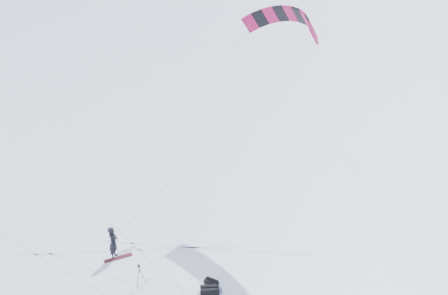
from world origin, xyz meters
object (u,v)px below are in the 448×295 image
object	(u,v)px
snowkiter	(115,257)
gear_bag_a	(210,290)
gear_bag_b	(211,282)
snowboard	(118,258)
tripod	(139,272)

from	to	relation	value
snowkiter	gear_bag_a	bearing A→B (deg)	-116.38
gear_bag_b	snowboard	bearing A→B (deg)	-173.35
gear_bag_a	snowkiter	bearing A→B (deg)	147.39
tripod	gear_bag_a	xyz separation A→B (m)	(3.28, -1.50, -0.61)
snowboard	gear_bag_b	world-z (taller)	gear_bag_b
gear_bag_a	gear_bag_b	xyz separation A→B (m)	(0.23, 0.61, -0.05)
snowboard	tripod	world-z (taller)	tripod
snowboard	tripod	xyz separation A→B (m)	(0.99, -2.55, 0.78)
gear_bag_a	gear_bag_b	bearing A→B (deg)	80.11
snowkiter	snowboard	size ratio (longest dim) A/B	1.25
tripod	snowboard	bearing A→B (deg)	119.31
gear_bag_a	gear_bag_b	world-z (taller)	gear_bag_a
snowkiter	gear_bag_b	bearing A→B (deg)	-110.50
snowkiter	tripod	bearing A→B (deg)	-139.69
snowkiter	tripod	distance (m)	3.04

